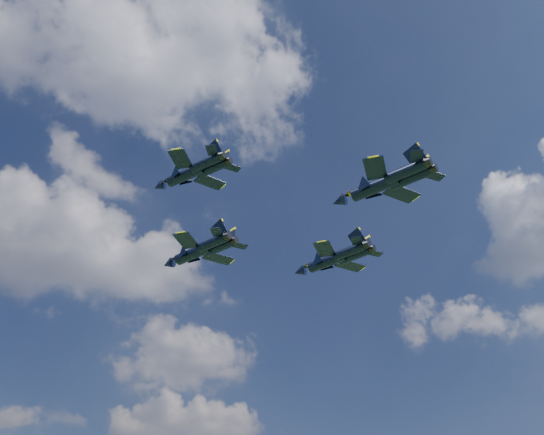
{
  "coord_description": "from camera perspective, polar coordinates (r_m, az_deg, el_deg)",
  "views": [
    {
      "loc": [
        -25.26,
        -69.16,
        16.34
      ],
      "look_at": [
        -3.37,
        5.06,
        65.63
      ],
      "focal_mm": 40.0,
      "sensor_mm": 36.0,
      "label": 1
    }
  ],
  "objects": [
    {
      "name": "jet_right",
      "position": [
        105.77,
        4.99,
        -4.19
      ],
      "size": [
        12.99,
        16.36,
        4.07
      ],
      "rotation": [
        0.0,
        0.0,
        0.59
      ],
      "color": "black"
    },
    {
      "name": "jet_left",
      "position": [
        83.12,
        -8.35,
        3.93
      ],
      "size": [
        11.24,
        12.48,
        3.24
      ],
      "rotation": [
        0.0,
        0.0,
        0.7
      ],
      "color": "black"
    },
    {
      "name": "jet_lead",
      "position": [
        102.88,
        -7.62,
        -3.43
      ],
      "size": [
        13.22,
        16.12,
        4.05
      ],
      "rotation": [
        0.0,
        0.0,
        0.62
      ],
      "color": "black"
    },
    {
      "name": "jet_slot",
      "position": [
        86.69,
        9.38,
        2.78
      ],
      "size": [
        13.25,
        16.0,
        4.03
      ],
      "rotation": [
        0.0,
        0.0,
        0.62
      ],
      "color": "black"
    }
  ]
}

